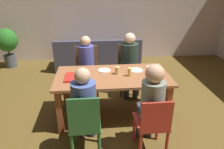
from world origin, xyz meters
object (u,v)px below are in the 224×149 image
(chair_0, at_px, (153,124))
(chair_3, at_px, (128,67))
(plate_1, at_px, (153,68))
(couch, at_px, (98,57))
(pizza_box_0, at_px, (76,77))
(plate_0, at_px, (104,70))
(person_1, at_px, (84,104))
(plate_2, at_px, (136,70))
(potted_plant, at_px, (7,43))
(chair_1, at_px, (85,125))
(dining_table, at_px, (113,81))
(person_3, at_px, (130,59))
(drinking_glass_0, at_px, (117,70))
(drinking_glass_1, at_px, (129,72))
(person_0, at_px, (151,101))
(chair_2, at_px, (87,70))
(person_2, at_px, (86,63))

(chair_0, xyz_separation_m, chair_3, (0.00, 1.88, 0.03))
(chair_0, relative_size, plate_1, 3.92)
(chair_0, xyz_separation_m, couch, (-0.58, 3.26, -0.20))
(pizza_box_0, bearing_deg, chair_3, 45.33)
(plate_0, bearing_deg, plate_1, 3.18)
(chair_0, distance_m, person_1, 0.89)
(plate_2, xyz_separation_m, potted_plant, (-2.93, 2.41, -0.11))
(chair_1, relative_size, person_1, 0.77)
(dining_table, xyz_separation_m, chair_0, (0.41, -0.95, -0.16))
(chair_1, relative_size, person_3, 0.75)
(chair_1, xyz_separation_m, drinking_glass_0, (0.51, 0.95, 0.31))
(chair_0, bearing_deg, drinking_glass_1, 99.70)
(person_3, xyz_separation_m, plate_1, (0.31, -0.54, 0.03))
(person_1, relative_size, drinking_glass_1, 9.15)
(person_0, distance_m, pizza_box_0, 1.24)
(chair_2, xyz_separation_m, couch, (0.26, 1.44, -0.23))
(person_1, height_order, person_2, person_1)
(person_1, bearing_deg, pizza_box_0, 101.36)
(drinking_glass_0, bearing_deg, potted_plant, 135.85)
(chair_3, bearing_deg, person_0, -90.00)
(person_0, xyz_separation_m, drinking_glass_1, (-0.15, 0.75, 0.09))
(drinking_glass_1, height_order, potted_plant, potted_plant)
(chair_2, distance_m, pizza_box_0, 0.97)
(person_1, bearing_deg, drinking_glass_0, 57.52)
(person_1, height_order, drinking_glass_0, person_1)
(drinking_glass_1, bearing_deg, person_0, -78.52)
(drinking_glass_0, bearing_deg, chair_3, 69.68)
(couch, bearing_deg, chair_2, -100.27)
(person_2, relative_size, drinking_glass_1, 9.10)
(chair_0, relative_size, person_1, 0.72)
(person_0, relative_size, plate_2, 5.28)
(chair_2, distance_m, drinking_glass_1, 1.20)
(dining_table, xyz_separation_m, drinking_glass_1, (0.26, -0.06, 0.17))
(couch, bearing_deg, pizza_box_0, -99.65)
(dining_table, xyz_separation_m, person_3, (0.41, 0.79, 0.08))
(chair_0, xyz_separation_m, chair_2, (-0.84, 1.82, 0.03))
(chair_2, height_order, drinking_glass_0, chair_2)
(plate_1, bearing_deg, dining_table, -161.14)
(chair_1, bearing_deg, drinking_glass_1, 51.00)
(chair_1, relative_size, chair_2, 0.96)
(person_1, bearing_deg, plate_0, 72.27)
(chair_2, height_order, plate_2, chair_2)
(chair_3, bearing_deg, couch, 112.69)
(potted_plant, bearing_deg, plate_1, -35.56)
(plate_0, relative_size, drinking_glass_0, 1.73)
(person_2, height_order, chair_3, person_2)
(person_0, relative_size, pizza_box_0, 3.66)
(dining_table, xyz_separation_m, chair_1, (-0.43, -0.91, -0.14))
(chair_1, xyz_separation_m, drinking_glass_1, (0.69, 0.85, 0.32))
(person_2, bearing_deg, drinking_glass_1, -49.12)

